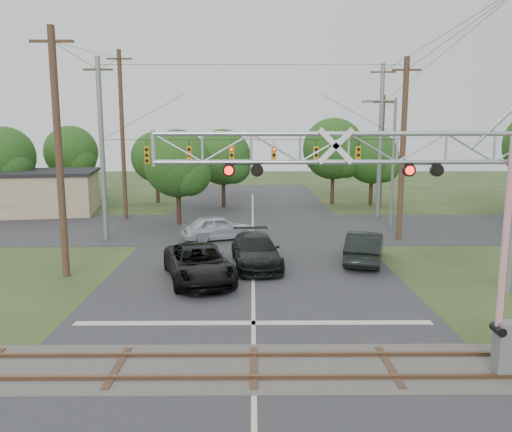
{
  "coord_description": "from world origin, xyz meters",
  "views": [
    {
      "loc": [
        -0.04,
        -11.72,
        6.81
      ],
      "look_at": [
        0.11,
        7.5,
        3.64
      ],
      "focal_mm": 35.0,
      "sensor_mm": 36.0,
      "label": 1
    }
  ],
  "objects_px": {
    "traffic_signal_span": "(267,151)",
    "sedan_silver": "(218,228)",
    "streetlight": "(391,156)",
    "crossing_gantry": "(420,211)",
    "pickup_black": "(199,263)",
    "car_dark": "(256,251)",
    "commercial_building": "(1,192)"
  },
  "relations": [
    {
      "from": "traffic_signal_span",
      "to": "sedan_silver",
      "type": "relative_size",
      "value": 4.11
    },
    {
      "from": "traffic_signal_span",
      "to": "streetlight",
      "type": "xyz_separation_m",
      "value": [
        8.99,
        4.13,
        -0.5
      ]
    },
    {
      "from": "crossing_gantry",
      "to": "sedan_silver",
      "type": "bearing_deg",
      "value": 110.24
    },
    {
      "from": "pickup_black",
      "to": "car_dark",
      "type": "distance_m",
      "value": 3.71
    },
    {
      "from": "crossing_gantry",
      "to": "traffic_signal_span",
      "type": "distance_m",
      "value": 18.74
    },
    {
      "from": "crossing_gantry",
      "to": "pickup_black",
      "type": "distance_m",
      "value": 12.3
    },
    {
      "from": "pickup_black",
      "to": "sedan_silver",
      "type": "bearing_deg",
      "value": 72.27
    },
    {
      "from": "crossing_gantry",
      "to": "commercial_building",
      "type": "relative_size",
      "value": 0.65
    },
    {
      "from": "crossing_gantry",
      "to": "pickup_black",
      "type": "bearing_deg",
      "value": 127.31
    },
    {
      "from": "sedan_silver",
      "to": "commercial_building",
      "type": "bearing_deg",
      "value": 39.32
    },
    {
      "from": "streetlight",
      "to": "commercial_building",
      "type": "bearing_deg",
      "value": 167.8
    },
    {
      "from": "commercial_building",
      "to": "sedan_silver",
      "type": "bearing_deg",
      "value": -39.99
    },
    {
      "from": "car_dark",
      "to": "sedan_silver",
      "type": "xyz_separation_m",
      "value": [
        -2.4,
        6.56,
        -0.02
      ]
    },
    {
      "from": "pickup_black",
      "to": "car_dark",
      "type": "xyz_separation_m",
      "value": [
        2.69,
        2.55,
        -0.01
      ]
    },
    {
      "from": "pickup_black",
      "to": "car_dark",
      "type": "relative_size",
      "value": 1.06
    },
    {
      "from": "crossing_gantry",
      "to": "sedan_silver",
      "type": "xyz_separation_m",
      "value": [
        -6.78,
        18.38,
        -3.95
      ]
    },
    {
      "from": "pickup_black",
      "to": "streetlight",
      "type": "bearing_deg",
      "value": 30.82
    },
    {
      "from": "crossing_gantry",
      "to": "pickup_black",
      "type": "xyz_separation_m",
      "value": [
        -7.06,
        9.27,
        -3.92
      ]
    },
    {
      "from": "traffic_signal_span",
      "to": "sedan_silver",
      "type": "distance_m",
      "value": 5.83
    },
    {
      "from": "pickup_black",
      "to": "commercial_building",
      "type": "relative_size",
      "value": 0.35
    },
    {
      "from": "traffic_signal_span",
      "to": "streetlight",
      "type": "bearing_deg",
      "value": 24.66
    },
    {
      "from": "pickup_black",
      "to": "commercial_building",
      "type": "height_order",
      "value": "commercial_building"
    },
    {
      "from": "crossing_gantry",
      "to": "traffic_signal_span",
      "type": "relative_size",
      "value": 0.57
    },
    {
      "from": "crossing_gantry",
      "to": "commercial_building",
      "type": "height_order",
      "value": "crossing_gantry"
    },
    {
      "from": "crossing_gantry",
      "to": "car_dark",
      "type": "height_order",
      "value": "crossing_gantry"
    },
    {
      "from": "sedan_silver",
      "to": "pickup_black",
      "type": "bearing_deg",
      "value": 157.0
    },
    {
      "from": "traffic_signal_span",
      "to": "car_dark",
      "type": "distance_m",
      "value": 8.2
    },
    {
      "from": "car_dark",
      "to": "pickup_black",
      "type": "bearing_deg",
      "value": -142.92
    },
    {
      "from": "car_dark",
      "to": "commercial_building",
      "type": "bearing_deg",
      "value": 134.77
    },
    {
      "from": "pickup_black",
      "to": "streetlight",
      "type": "xyz_separation_m",
      "value": [
        12.44,
        13.22,
        4.38
      ]
    },
    {
      "from": "car_dark",
      "to": "sedan_silver",
      "type": "distance_m",
      "value": 6.98
    },
    {
      "from": "traffic_signal_span",
      "to": "pickup_black",
      "type": "bearing_deg",
      "value": -110.76
    }
  ]
}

